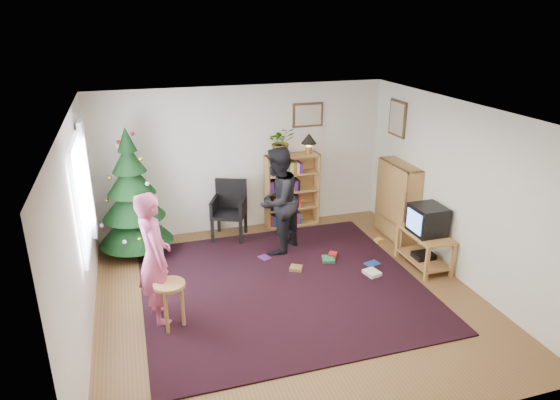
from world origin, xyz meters
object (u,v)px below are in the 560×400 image
object	(u,v)px
picture_right	(398,118)
person_by_chair	(277,201)
tv_stand	(425,247)
potted_plant	(281,142)
armchair	(227,207)
table_lamp	(309,140)
stool	(170,294)
bookshelf_back	(292,190)
crt_tv	(427,220)
christmas_tree	(133,204)
person_standing	(154,258)
bookshelf_right	(398,200)
picture_back	(308,115)

from	to	relation	value
picture_right	person_by_chair	bearing A→B (deg)	-170.50
tv_stand	potted_plant	world-z (taller)	potted_plant
person_by_chair	armchair	bearing A→B (deg)	-95.95
table_lamp	stool	bearing A→B (deg)	-136.06
bookshelf_back	tv_stand	world-z (taller)	bookshelf_back
crt_tv	table_lamp	size ratio (longest dim) A/B	1.35
christmas_tree	person_standing	xyz separation A→B (m)	(0.19, -1.93, -0.01)
bookshelf_right	tv_stand	distance (m)	1.12
bookshelf_back	crt_tv	xyz separation A→B (m)	(1.39, -2.10, 0.10)
picture_back	stool	bearing A→B (deg)	-134.84
picture_right	tv_stand	size ratio (longest dim) A/B	0.69
person_by_chair	table_lamp	bearing A→B (deg)	-175.43
tv_stand	table_lamp	distance (m)	2.66
picture_right	table_lamp	bearing A→B (deg)	156.35
tv_stand	crt_tv	world-z (taller)	crt_tv
bookshelf_right	table_lamp	world-z (taller)	table_lamp
armchair	person_standing	size ratio (longest dim) A/B	0.58
picture_back	table_lamp	size ratio (longest dim) A/B	1.53
table_lamp	potted_plant	bearing A→B (deg)	180.00
person_standing	person_by_chair	bearing A→B (deg)	-66.96
christmas_tree	armchair	bearing A→B (deg)	9.84
christmas_tree	table_lamp	xyz separation A→B (m)	(3.01, 0.40, 0.69)
bookshelf_right	stool	world-z (taller)	bookshelf_right
bookshelf_back	potted_plant	distance (m)	0.91
table_lamp	bookshelf_right	bearing A→B (deg)	-40.60
picture_back	person_standing	xyz separation A→B (m)	(-2.85, -2.47, -1.11)
bookshelf_right	tv_stand	world-z (taller)	bookshelf_right
picture_back	bookshelf_back	world-z (taller)	picture_back
christmas_tree	armchair	distance (m)	1.57
potted_plant	person_standing	bearing A→B (deg)	-134.94
bookshelf_back	tv_stand	size ratio (longest dim) A/B	1.49
christmas_tree	armchair	world-z (taller)	christmas_tree
crt_tv	table_lamp	distance (m)	2.49
picture_back	crt_tv	distance (m)	2.75
bookshelf_back	bookshelf_right	xyz separation A→B (m)	(1.51, -1.04, 0.00)
bookshelf_right	crt_tv	world-z (taller)	bookshelf_right
christmas_tree	bookshelf_right	size ratio (longest dim) A/B	1.58
person_standing	potted_plant	size ratio (longest dim) A/B	3.38
tv_stand	table_lamp	bearing A→B (deg)	117.45
picture_right	stool	xyz separation A→B (m)	(-4.04, -2.01, -1.47)
tv_stand	person_by_chair	world-z (taller)	person_by_chair
bookshelf_back	person_standing	bearing A→B (deg)	-137.30
christmas_tree	tv_stand	distance (m)	4.48
crt_tv	potted_plant	distance (m)	2.75
potted_plant	picture_right	bearing A→B (deg)	-17.71
stool	table_lamp	size ratio (longest dim) A/B	1.74
picture_right	person_by_chair	distance (m)	2.49
potted_plant	crt_tv	bearing A→B (deg)	-52.92
bookshelf_right	tv_stand	size ratio (longest dim) A/B	1.49
picture_right	bookshelf_back	xyz separation A→B (m)	(-1.65, 0.59, -1.29)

